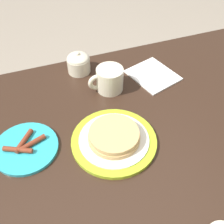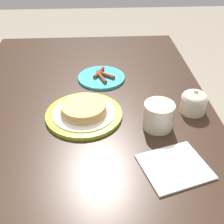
{
  "view_description": "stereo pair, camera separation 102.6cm",
  "coord_description": "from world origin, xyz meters",
  "px_view_note": "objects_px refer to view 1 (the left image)",
  "views": [
    {
      "loc": [
        0.21,
        0.46,
        1.4
      ],
      "look_at": [
        0.02,
        -0.09,
        0.8
      ],
      "focal_mm": 45.0,
      "sensor_mm": 36.0,
      "label": 1
    },
    {
      "loc": [
        -0.68,
        -0.05,
        1.3
      ],
      "look_at": [
        0.02,
        -0.09,
        0.8
      ],
      "focal_mm": 45.0,
      "sensor_mm": 36.0,
      "label": 2
    }
  ],
  "objects_px": {
    "coffee_mug": "(109,79)",
    "napkin": "(153,75)",
    "sugar_bowl": "(79,63)",
    "side_plate_bacon": "(26,147)",
    "pancake_plate": "(114,138)"
  },
  "relations": [
    {
      "from": "coffee_mug",
      "to": "napkin",
      "type": "xyz_separation_m",
      "value": [
        -0.17,
        -0.01,
        -0.04
      ]
    },
    {
      "from": "sugar_bowl",
      "to": "side_plate_bacon",
      "type": "bearing_deg",
      "value": 51.16
    },
    {
      "from": "sugar_bowl",
      "to": "coffee_mug",
      "type": "bearing_deg",
      "value": 118.37
    },
    {
      "from": "coffee_mug",
      "to": "napkin",
      "type": "relative_size",
      "value": 0.62
    },
    {
      "from": "coffee_mug",
      "to": "napkin",
      "type": "height_order",
      "value": "coffee_mug"
    },
    {
      "from": "side_plate_bacon",
      "to": "sugar_bowl",
      "type": "distance_m",
      "value": 0.37
    },
    {
      "from": "pancake_plate",
      "to": "coffee_mug",
      "type": "height_order",
      "value": "coffee_mug"
    },
    {
      "from": "napkin",
      "to": "pancake_plate",
      "type": "bearing_deg",
      "value": 44.65
    },
    {
      "from": "sugar_bowl",
      "to": "napkin",
      "type": "bearing_deg",
      "value": 154.24
    },
    {
      "from": "side_plate_bacon",
      "to": "coffee_mug",
      "type": "height_order",
      "value": "coffee_mug"
    },
    {
      "from": "pancake_plate",
      "to": "sugar_bowl",
      "type": "distance_m",
      "value": 0.35
    },
    {
      "from": "pancake_plate",
      "to": "side_plate_bacon",
      "type": "bearing_deg",
      "value": -13.83
    },
    {
      "from": "coffee_mug",
      "to": "pancake_plate",
      "type": "bearing_deg",
      "value": 73.87
    },
    {
      "from": "pancake_plate",
      "to": "napkin",
      "type": "bearing_deg",
      "value": -135.35
    },
    {
      "from": "napkin",
      "to": "coffee_mug",
      "type": "bearing_deg",
      "value": 4.17
    }
  ]
}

